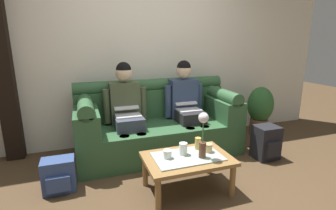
% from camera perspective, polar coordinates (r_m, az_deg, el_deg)
% --- Properties ---
extents(ground_plane, '(14.00, 14.00, 0.00)m').
position_cam_1_polar(ground_plane, '(2.60, 5.66, -20.29)').
color(ground_plane, '#4C3823').
extents(back_wall_patterned, '(6.00, 0.12, 2.90)m').
position_cam_1_polar(back_wall_patterned, '(3.75, -4.98, 13.83)').
color(back_wall_patterned, silver).
rests_on(back_wall_patterned, ground_plane).
extents(timber_pillar, '(0.20, 0.20, 2.90)m').
position_cam_1_polar(timber_pillar, '(3.62, -33.82, 11.54)').
color(timber_pillar, black).
rests_on(timber_pillar, ground_plane).
extents(couch, '(2.10, 0.88, 0.96)m').
position_cam_1_polar(couch, '(3.42, -2.39, -4.52)').
color(couch, '#2D5633').
rests_on(couch, ground_plane).
extents(person_left, '(0.56, 0.67, 1.22)m').
position_cam_1_polar(person_left, '(3.25, -9.39, -0.48)').
color(person_left, '#383D4C').
rests_on(person_left, ground_plane).
extents(person_right, '(0.56, 0.67, 1.22)m').
position_cam_1_polar(person_right, '(3.48, 4.08, 0.64)').
color(person_right, '#232326').
rests_on(person_right, ground_plane).
extents(coffee_table, '(0.85, 0.56, 0.38)m').
position_cam_1_polar(coffee_table, '(2.56, 4.42, -12.58)').
color(coffee_table, olive).
rests_on(coffee_table, ground_plane).
extents(flower_vase, '(0.10, 0.10, 0.45)m').
position_cam_1_polar(flower_vase, '(2.42, 7.92, -6.17)').
color(flower_vase, brown).
rests_on(flower_vase, coffee_table).
extents(cup_near_left, '(0.08, 0.08, 0.12)m').
position_cam_1_polar(cup_near_left, '(2.53, 3.47, -9.85)').
color(cup_near_left, white).
rests_on(cup_near_left, coffee_table).
extents(cup_near_right, '(0.08, 0.08, 0.08)m').
position_cam_1_polar(cup_near_right, '(2.46, -0.13, -11.05)').
color(cup_near_right, white).
rests_on(cup_near_right, coffee_table).
extents(cup_far_center, '(0.08, 0.08, 0.09)m').
position_cam_1_polar(cup_far_center, '(2.62, 9.11, -9.55)').
color(cup_far_center, '#DBB77A').
rests_on(cup_far_center, coffee_table).
extents(cup_far_left, '(0.07, 0.07, 0.12)m').
position_cam_1_polar(cup_far_left, '(2.67, 6.80, -8.59)').
color(cup_far_left, gold).
rests_on(cup_far_left, coffee_table).
extents(backpack_right, '(0.30, 0.30, 0.43)m').
position_cam_1_polar(backpack_right, '(3.50, 21.33, -7.92)').
color(backpack_right, black).
rests_on(backpack_right, ground_plane).
extents(backpack_left, '(0.31, 0.25, 0.34)m').
position_cam_1_polar(backpack_left, '(2.84, -23.43, -14.42)').
color(backpack_left, '#33477A').
rests_on(backpack_left, ground_plane).
extents(potted_plant, '(0.40, 0.40, 0.78)m').
position_cam_1_polar(potted_plant, '(4.27, 20.10, -0.77)').
color(potted_plant, brown).
rests_on(potted_plant, ground_plane).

